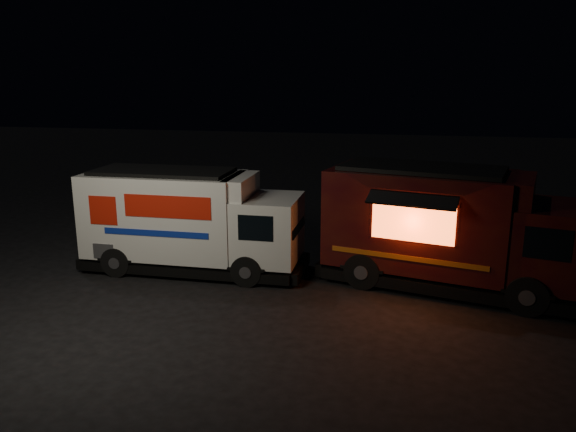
# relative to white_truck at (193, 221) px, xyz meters

# --- Properties ---
(ground) EXTENTS (80.00, 80.00, 0.00)m
(ground) POSITION_rel_white_truck_xyz_m (0.65, -1.40, -1.42)
(ground) COLOR black
(ground) RESTS_ON ground
(white_truck) EXTENTS (6.27, 2.15, 2.84)m
(white_truck) POSITION_rel_white_truck_xyz_m (0.00, 0.00, 0.00)
(white_truck) COLOR silver
(white_truck) RESTS_ON ground
(red_truck) EXTENTS (7.09, 3.98, 3.12)m
(red_truck) POSITION_rel_white_truck_xyz_m (6.98, 0.08, 0.14)
(red_truck) COLOR #3B120A
(red_truck) RESTS_ON ground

